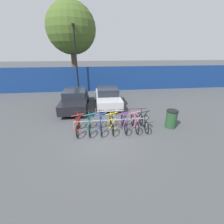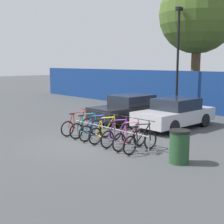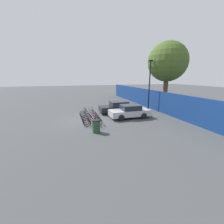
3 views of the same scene
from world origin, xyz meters
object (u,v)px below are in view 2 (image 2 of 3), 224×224
bicycle_teal (86,128)px  car_black (131,108)px  bicycle_purple (118,136)px  tree_behind_hoarding (198,15)px  bicycle_black (140,141)px  lamp_post (178,55)px  car_silver (175,113)px  bike_rack (108,129)px  trash_bin (179,146)px  bicycle_pink (130,139)px  bicycle_red (78,126)px  bicycle_yellow (106,133)px  bicycle_blue (96,130)px

bicycle_teal → car_black: (-1.15, 3.82, 0.31)m
bicycle_purple → car_black: size_ratio=0.38×
bicycle_teal → tree_behind_hoarding: (-1.78, 10.77, 5.76)m
bicycle_black → lamp_post: lamp_post is taller
bicycle_teal → bicycle_black: (2.99, 0.00, 0.00)m
car_silver → lamp_post: (-2.61, 3.74, 2.80)m
bike_rack → trash_bin: bearing=-2.8°
bicycle_pink → car_silver: 4.39m
car_black → bicycle_teal: bearing=-73.3°
lamp_post → trash_bin: (5.85, -7.99, -2.97)m
bicycle_red → car_black: (-0.54, 3.82, 0.31)m
bike_rack → bicycle_yellow: 0.19m
bicycle_teal → bike_rack: bearing=4.5°
bike_rack → car_black: car_black is taller
bicycle_red → car_black: 3.87m
bicycle_pink → car_silver: bearing=105.5°
bicycle_yellow → bicycle_blue: bearing=-178.6°
bike_rack → bicycle_black: 1.81m
bicycle_teal → bicycle_blue: same height
car_silver → tree_behind_hoarding: tree_behind_hoarding is taller
bicycle_yellow → car_black: bearing=122.9°
bike_rack → trash_bin: trash_bin is taller
bicycle_teal → bicycle_blue: (0.60, 0.00, 0.00)m
bicycle_red → trash_bin: bicycle_red is taller
bicycle_pink → trash_bin: 2.12m
bicycle_pink → car_silver: (-1.12, 4.23, 0.31)m
bicycle_blue → bicycle_black: 2.40m
trash_bin → bicycle_black: bearing=179.4°
lamp_post → bicycle_purple: bearing=-68.6°
bicycle_blue → trash_bin: bicycle_blue is taller
bicycle_yellow → bicycle_purple: same height
bicycle_yellow → bicycle_black: same height
bicycle_teal → bicycle_purple: 1.88m
car_silver → tree_behind_hoarding: (-3.14, 6.54, 5.45)m
bicycle_purple → bike_rack: bearing=165.6°
bicycle_yellow → lamp_post: bearing=108.5°
bicycle_red → bicycle_blue: same height
bicycle_black → trash_bin: bearing=-1.4°
bicycle_black → lamp_post: size_ratio=0.27×
bicycle_teal → lamp_post: bearing=96.3°
bicycle_blue → lamp_post: bearing=99.3°
bicycle_black → car_black: size_ratio=0.38×
bicycle_yellow → lamp_post: (-2.45, 7.97, 3.11)m
bicycle_yellow → car_black: car_black is taller
bike_rack → lamp_post: size_ratio=0.66×
bicycle_yellow → tree_behind_hoarding: 12.58m
bicycle_teal → lamp_post: size_ratio=0.27×
bicycle_blue → car_silver: size_ratio=0.40×
bicycle_purple → tree_behind_hoarding: size_ratio=0.20×
bicycle_purple → tree_behind_hoarding: 12.75m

